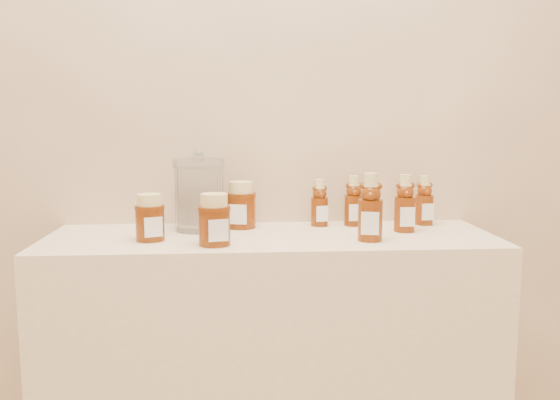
{
  "coord_description": "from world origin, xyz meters",
  "views": [
    {
      "loc": [
        -0.09,
        -0.01,
        1.21
      ],
      "look_at": [
        0.02,
        1.52,
        1.0
      ],
      "focal_mm": 38.0,
      "sensor_mm": 36.0,
      "label": 1
    }
  ],
  "objects_px": {
    "bear_bottle_back_left": "(320,200)",
    "honey_jar_left": "(150,217)",
    "display_table": "(272,394)",
    "glass_canister": "(199,192)",
    "bear_bottle_front_left": "(371,203)"
  },
  "relations": [
    {
      "from": "bear_bottle_back_left",
      "to": "honey_jar_left",
      "type": "distance_m",
      "value": 0.5
    },
    {
      "from": "bear_bottle_back_left",
      "to": "display_table",
      "type": "bearing_deg",
      "value": -149.08
    },
    {
      "from": "display_table",
      "to": "bear_bottle_back_left",
      "type": "bearing_deg",
      "value": 42.02
    },
    {
      "from": "bear_bottle_back_left",
      "to": "glass_canister",
      "type": "relative_size",
      "value": 0.71
    },
    {
      "from": "bear_bottle_front_left",
      "to": "glass_canister",
      "type": "relative_size",
      "value": 0.9
    },
    {
      "from": "bear_bottle_back_left",
      "to": "bear_bottle_front_left",
      "type": "distance_m",
      "value": 0.24
    },
    {
      "from": "bear_bottle_back_left",
      "to": "bear_bottle_front_left",
      "type": "height_order",
      "value": "bear_bottle_front_left"
    },
    {
      "from": "bear_bottle_back_left",
      "to": "bear_bottle_front_left",
      "type": "relative_size",
      "value": 0.78
    },
    {
      "from": "bear_bottle_front_left",
      "to": "honey_jar_left",
      "type": "height_order",
      "value": "bear_bottle_front_left"
    },
    {
      "from": "display_table",
      "to": "honey_jar_left",
      "type": "bearing_deg",
      "value": -172.21
    },
    {
      "from": "display_table",
      "to": "bear_bottle_front_left",
      "type": "height_order",
      "value": "bear_bottle_front_left"
    },
    {
      "from": "bear_bottle_front_left",
      "to": "glass_canister",
      "type": "xyz_separation_m",
      "value": [
        -0.45,
        0.17,
        0.01
      ]
    },
    {
      "from": "glass_canister",
      "to": "bear_bottle_front_left",
      "type": "bearing_deg",
      "value": -21.13
    },
    {
      "from": "display_table",
      "to": "bear_bottle_back_left",
      "type": "xyz_separation_m",
      "value": [
        0.15,
        0.13,
        0.53
      ]
    },
    {
      "from": "bear_bottle_back_left",
      "to": "honey_jar_left",
      "type": "bearing_deg",
      "value": -170.19
    }
  ]
}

